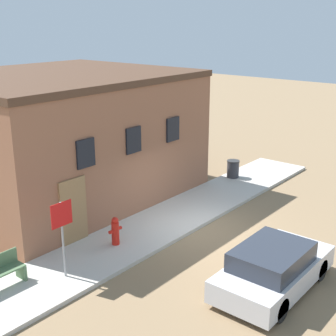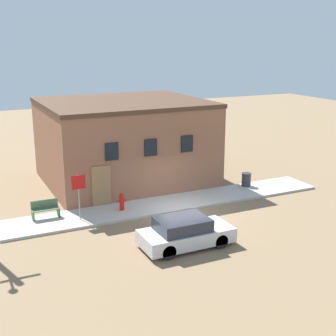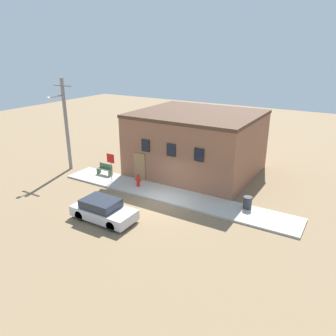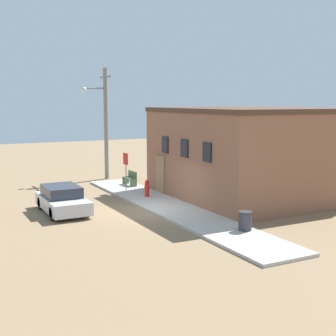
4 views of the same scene
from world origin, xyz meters
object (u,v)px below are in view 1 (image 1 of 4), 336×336
Objects in this scene: fire_hydrant at (115,231)px; parked_car at (273,268)px; stop_sign at (62,225)px; trash_bin at (233,169)px.

fire_hydrant is 0.23× the size of parked_car.
stop_sign is (-2.20, -0.31, 1.06)m from fire_hydrant.
stop_sign is at bearing 125.09° from parked_car.
stop_sign is 0.56× the size of parked_car.
trash_bin is (10.06, 0.95, -1.12)m from stop_sign.
trash_bin is at bearing 5.42° from stop_sign.
stop_sign is 10.17m from trash_bin.
stop_sign is at bearing -171.97° from fire_hydrant.
stop_sign is at bearing -174.58° from trash_bin.
trash_bin is at bearing 38.74° from parked_car.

